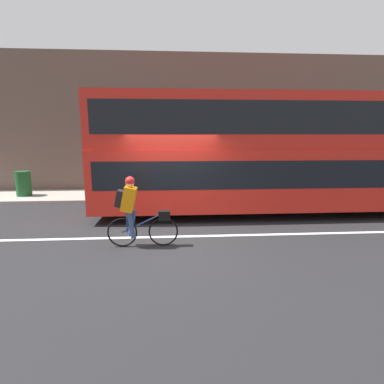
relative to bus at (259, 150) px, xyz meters
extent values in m
plane|color=#232326|center=(-2.76, -2.10, -2.04)|extent=(80.00, 80.00, 0.00)
cube|color=silver|center=(-2.76, -2.23, -2.04)|extent=(50.00, 0.14, 0.01)
cube|color=#A8A399|center=(-2.76, 3.01, -1.99)|extent=(60.00, 2.45, 0.11)
cube|color=brown|center=(-2.76, 4.39, 0.97)|extent=(60.00, 0.30, 6.01)
cylinder|color=black|center=(3.17, 0.00, -1.57)|extent=(0.94, 0.30, 0.94)
cylinder|color=black|center=(-3.17, 0.00, -1.57)|extent=(0.94, 0.30, 0.94)
cube|color=red|center=(0.00, 0.00, -0.86)|extent=(10.21, 2.50, 1.80)
cube|color=black|center=(0.00, 0.00, -0.64)|extent=(9.80, 2.52, 0.79)
cube|color=red|center=(0.00, 0.00, 0.84)|extent=(10.21, 2.40, 1.60)
cube|color=black|center=(0.00, 0.00, 0.92)|extent=(9.80, 2.42, 0.90)
torus|color=black|center=(-2.96, -2.83, -1.70)|extent=(0.67, 0.04, 0.67)
torus|color=black|center=(-3.88, -2.83, -1.70)|extent=(0.67, 0.04, 0.67)
cylinder|color=#2D4C8C|center=(-3.42, -2.83, -1.49)|extent=(0.93, 0.03, 0.46)
cylinder|color=#2D4C8C|center=(-3.77, -2.83, -1.46)|extent=(0.03, 0.03, 0.49)
cube|color=black|center=(-2.93, -2.83, -1.33)|extent=(0.26, 0.16, 0.22)
cube|color=orange|center=(-3.70, -2.83, -0.94)|extent=(0.37, 0.32, 0.58)
cube|color=black|center=(-3.90, -2.83, -0.92)|extent=(0.21, 0.26, 0.38)
cylinder|color=#384C7A|center=(-3.66, -2.74, -1.51)|extent=(0.21, 0.11, 0.60)
cylinder|color=#384C7A|center=(-3.66, -2.92, -1.51)|extent=(0.19, 0.11, 0.60)
sphere|color=tan|center=(-3.66, -2.83, -0.59)|extent=(0.19, 0.19, 0.19)
sphere|color=red|center=(-3.66, -2.83, -0.55)|extent=(0.21, 0.21, 0.21)
cylinder|color=#194C23|center=(-8.69, 2.89, -1.44)|extent=(0.57, 0.57, 0.98)
camera|label=1|loc=(-2.75, -9.35, 0.42)|focal=28.00mm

